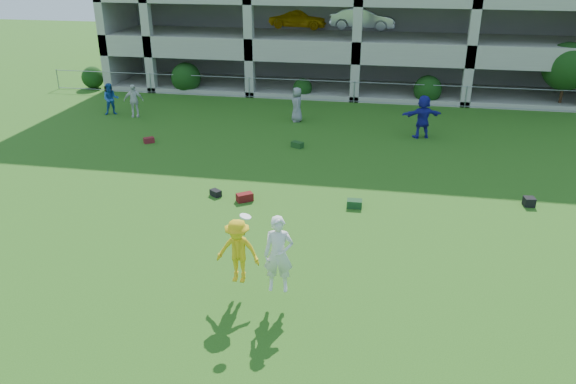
% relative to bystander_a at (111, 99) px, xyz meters
% --- Properties ---
extents(ground, '(100.00, 100.00, 0.00)m').
position_rel_bystander_a_xyz_m(ground, '(12.15, -14.32, -0.82)').
color(ground, '#235114').
rests_on(ground, ground).
extents(bystander_a, '(0.98, 0.89, 1.63)m').
position_rel_bystander_a_xyz_m(bystander_a, '(0.00, 0.00, 0.00)').
color(bystander_a, '#22509C').
rests_on(bystander_a, ground).
extents(bystander_b, '(1.06, 0.70, 1.67)m').
position_rel_bystander_a_xyz_m(bystander_b, '(1.32, -0.15, 0.02)').
color(bystander_b, silver).
rests_on(bystander_b, ground).
extents(bystander_c, '(0.77, 0.96, 1.71)m').
position_rel_bystander_a_xyz_m(bystander_c, '(9.62, 0.53, 0.04)').
color(bystander_c, gray).
rests_on(bystander_c, ground).
extents(bystander_d, '(1.91, 1.08, 1.97)m').
position_rel_bystander_a_xyz_m(bystander_d, '(15.64, -1.00, 0.17)').
color(bystander_d, '#212197').
rests_on(bystander_d, ground).
extents(bag_red_a, '(0.62, 0.56, 0.28)m').
position_rel_bystander_a_xyz_m(bag_red_a, '(9.44, -9.21, -0.68)').
color(bag_red_a, '#500D0D').
rests_on(bag_red_a, ground).
extents(bag_black_b, '(0.47, 0.44, 0.22)m').
position_rel_bystander_a_xyz_m(bag_black_b, '(8.33, -8.98, -0.71)').
color(bag_black_b, black).
rests_on(bag_black_b, ground).
extents(bag_green_c, '(0.51, 0.36, 0.26)m').
position_rel_bystander_a_xyz_m(bag_green_c, '(13.19, -9.03, -0.69)').
color(bag_green_c, '#153513').
rests_on(bag_green_c, ground).
extents(crate_d, '(0.39, 0.39, 0.30)m').
position_rel_bystander_a_xyz_m(crate_d, '(18.98, -7.86, -0.67)').
color(crate_d, black).
rests_on(crate_d, ground).
extents(bag_red_f, '(0.53, 0.49, 0.24)m').
position_rel_bystander_a_xyz_m(bag_red_f, '(3.69, -3.96, -0.70)').
color(bag_red_f, '#601D10').
rests_on(bag_red_f, ground).
extents(bag_green_g, '(0.58, 0.49, 0.25)m').
position_rel_bystander_a_xyz_m(bag_green_g, '(10.30, -3.39, -0.69)').
color(bag_green_g, '#173B15').
rests_on(bag_green_g, ground).
extents(frisbee_contest, '(1.98, 0.82, 1.99)m').
position_rel_bystander_a_xyz_m(frisbee_contest, '(11.10, -14.81, 0.50)').
color(frisbee_contest, yellow).
rests_on(frisbee_contest, ground).
extents(fence, '(36.06, 0.06, 1.20)m').
position_rel_bystander_a_xyz_m(fence, '(12.15, 4.68, -0.20)').
color(fence, gray).
rests_on(fence, ground).
extents(shrub_row, '(34.38, 2.52, 3.50)m').
position_rel_bystander_a_xyz_m(shrub_row, '(16.74, 5.38, 0.69)').
color(shrub_row, '#163D11').
rests_on(shrub_row, ground).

